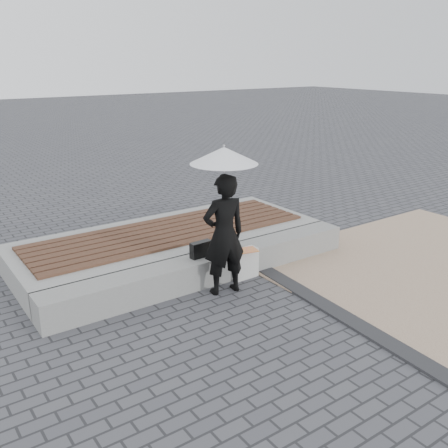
{
  "coord_description": "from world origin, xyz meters",
  "views": [
    {
      "loc": [
        -3.7,
        -4.05,
        3.11
      ],
      "look_at": [
        -0.05,
        1.16,
        1.0
      ],
      "focal_mm": 40.09,
      "sensor_mm": 36.0,
      "label": 1
    }
  ],
  "objects_px": {
    "seating_ledge": "(210,268)",
    "canvas_tote": "(244,264)",
    "woman": "(224,235)",
    "handbag": "(201,249)",
    "parasol": "(224,155)"
  },
  "relations": [
    {
      "from": "parasol",
      "to": "handbag",
      "type": "height_order",
      "value": "parasol"
    },
    {
      "from": "seating_ledge",
      "to": "woman",
      "type": "distance_m",
      "value": 0.78
    },
    {
      "from": "parasol",
      "to": "canvas_tote",
      "type": "height_order",
      "value": "parasol"
    },
    {
      "from": "handbag",
      "to": "canvas_tote",
      "type": "relative_size",
      "value": 0.73
    },
    {
      "from": "woman",
      "to": "canvas_tote",
      "type": "height_order",
      "value": "woman"
    },
    {
      "from": "handbag",
      "to": "seating_ledge",
      "type": "bearing_deg",
      "value": -7.81
    },
    {
      "from": "seating_ledge",
      "to": "handbag",
      "type": "xyz_separation_m",
      "value": [
        -0.14,
        0.01,
        0.31
      ]
    },
    {
      "from": "canvas_tote",
      "to": "parasol",
      "type": "bearing_deg",
      "value": -158.27
    },
    {
      "from": "woman",
      "to": "parasol",
      "type": "relative_size",
      "value": 1.49
    },
    {
      "from": "seating_ledge",
      "to": "canvas_tote",
      "type": "relative_size",
      "value": 11.16
    },
    {
      "from": "parasol",
      "to": "woman",
      "type": "bearing_deg",
      "value": -88.21
    },
    {
      "from": "parasol",
      "to": "canvas_tote",
      "type": "distance_m",
      "value": 1.79
    },
    {
      "from": "seating_ledge",
      "to": "handbag",
      "type": "distance_m",
      "value": 0.34
    },
    {
      "from": "woman",
      "to": "handbag",
      "type": "xyz_separation_m",
      "value": [
        -0.09,
        0.45,
        -0.33
      ]
    },
    {
      "from": "seating_ledge",
      "to": "parasol",
      "type": "relative_size",
      "value": 4.39
    }
  ]
}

